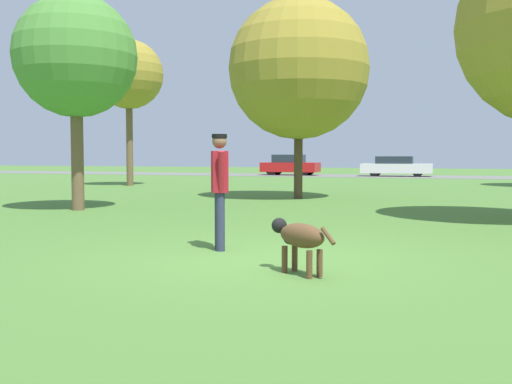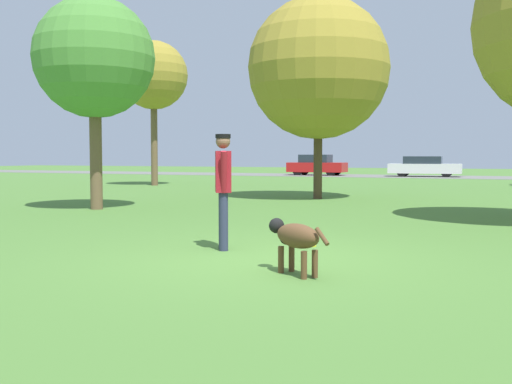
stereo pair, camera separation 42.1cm
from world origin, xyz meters
name	(u,v)px [view 1 (the left image)]	position (x,y,z in m)	size (l,w,h in m)	color
ground_plane	(259,258)	(0.00, 0.00, 0.00)	(120.00, 120.00, 0.00)	#4C7A33
far_road_strip	(430,177)	(0.00, 32.91, 0.01)	(120.00, 6.00, 0.01)	slate
person	(220,182)	(-0.77, 0.48, 0.99)	(0.39, 0.62, 1.68)	#2D334C
dog	(299,237)	(0.80, -0.85, 0.43)	(0.94, 0.67, 0.62)	brown
frisbee	(304,245)	(0.28, 1.27, 0.01)	(0.22, 0.22, 0.02)	yellow
tree_far_left	(129,75)	(-12.09, 16.26, 5.02)	(3.12, 3.12, 6.62)	brown
tree_near_left	(76,57)	(-6.68, 5.13, 3.82)	(3.04, 3.04, 5.37)	brown
tree_mid_center	(299,69)	(-2.59, 10.95, 4.11)	(4.46, 4.46, 6.35)	#4C3826
parked_car_red	(290,165)	(-9.50, 33.01, 0.71)	(3.99, 1.85, 1.45)	red
parked_car_white	(396,166)	(-2.15, 32.94, 0.66)	(4.66, 1.94, 1.33)	white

